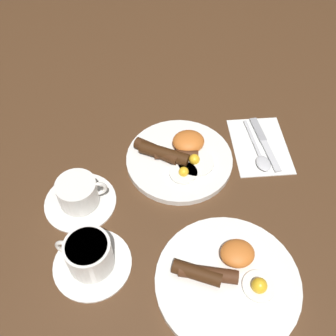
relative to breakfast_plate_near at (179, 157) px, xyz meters
The scene contains 8 objects.
ground_plane 0.01m from the breakfast_plate_near, 110.14° to the left, with size 3.00×3.00×0.00m, color #4C301C.
breakfast_plate_near is the anchor object (origin of this frame).
breakfast_plate_far 0.30m from the breakfast_plate_near, 96.70° to the left, with size 0.27×0.27×0.04m.
teacup_near 0.24m from the breakfast_plate_near, 19.44° to the left, with size 0.15×0.15×0.07m.
teacup_far 0.31m from the breakfast_plate_near, 47.29° to the left, with size 0.15×0.15×0.08m.
napkin 0.20m from the breakfast_plate_near, behind, with size 0.13×0.18×0.01m, color white.
knife 0.21m from the breakfast_plate_near, behind, with size 0.02×0.17×0.01m.
spoon 0.19m from the breakfast_plate_near, behind, with size 0.03×0.16×0.01m.
Camera 1 is at (0.12, 0.56, 0.70)m, focal length 42.00 mm.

